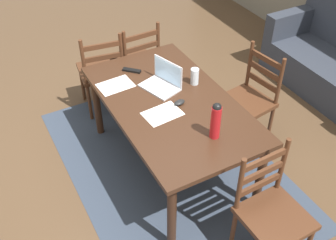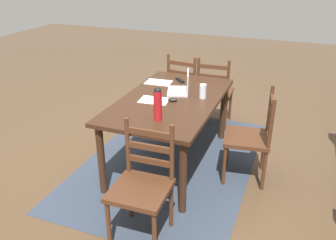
% 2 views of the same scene
% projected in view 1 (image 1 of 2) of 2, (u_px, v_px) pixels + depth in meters
% --- Properties ---
extents(ground_plane, '(14.00, 14.00, 0.00)m').
position_uv_depth(ground_plane, '(170.00, 165.00, 3.83)').
color(ground_plane, brown).
extents(area_rug, '(2.63, 1.76, 0.01)m').
position_uv_depth(area_rug, '(170.00, 165.00, 3.83)').
color(area_rug, '#333D4C').
rests_on(area_rug, ground).
extents(dining_table, '(1.68, 0.97, 0.76)m').
position_uv_depth(dining_table, '(170.00, 110.00, 3.40)').
color(dining_table, '#382114').
rests_on(dining_table, ground).
extents(chair_left_near, '(0.50, 0.50, 0.95)m').
position_uv_depth(chair_left_near, '(102.00, 72.00, 4.23)').
color(chair_left_near, '#4C2B19').
rests_on(chair_left_near, ground).
extents(chair_left_far, '(0.46, 0.46, 0.95)m').
position_uv_depth(chair_left_far, '(136.00, 62.00, 4.37)').
color(chair_left_far, '#4C2B19').
rests_on(chair_left_far, ground).
extents(chair_far_head, '(0.50, 0.50, 0.95)m').
position_uv_depth(chair_far_head, '(249.00, 100.00, 3.85)').
color(chair_far_head, '#4C2B19').
rests_on(chair_far_head, ground).
extents(chair_right_far, '(0.45, 0.45, 0.95)m').
position_uv_depth(chair_right_far, '(271.00, 213.00, 2.85)').
color(chair_right_far, '#4C2B19').
rests_on(chair_right_far, ground).
extents(laptop, '(0.37, 0.31, 0.23)m').
position_uv_depth(laptop, '(163.00, 80.00, 3.48)').
color(laptop, silver).
rests_on(laptop, dining_table).
extents(water_bottle, '(0.08, 0.08, 0.31)m').
position_uv_depth(water_bottle, '(216.00, 120.00, 2.92)').
color(water_bottle, red).
rests_on(water_bottle, dining_table).
extents(drinking_glass, '(0.07, 0.07, 0.15)m').
position_uv_depth(drinking_glass, '(195.00, 76.00, 3.50)').
color(drinking_glass, silver).
rests_on(drinking_glass, dining_table).
extents(computer_mouse, '(0.08, 0.11, 0.03)m').
position_uv_depth(computer_mouse, '(179.00, 102.00, 3.31)').
color(computer_mouse, black).
rests_on(computer_mouse, dining_table).
extents(tv_remote, '(0.15, 0.15, 0.02)m').
position_uv_depth(tv_remote, '(132.00, 70.00, 3.69)').
color(tv_remote, black).
rests_on(tv_remote, dining_table).
extents(paper_stack_left, '(0.23, 0.31, 0.00)m').
position_uv_depth(paper_stack_left, '(162.00, 114.00, 3.22)').
color(paper_stack_left, white).
rests_on(paper_stack_left, dining_table).
extents(paper_stack_right, '(0.23, 0.31, 0.00)m').
position_uv_depth(paper_stack_right, '(116.00, 85.00, 3.52)').
color(paper_stack_right, white).
rests_on(paper_stack_right, dining_table).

